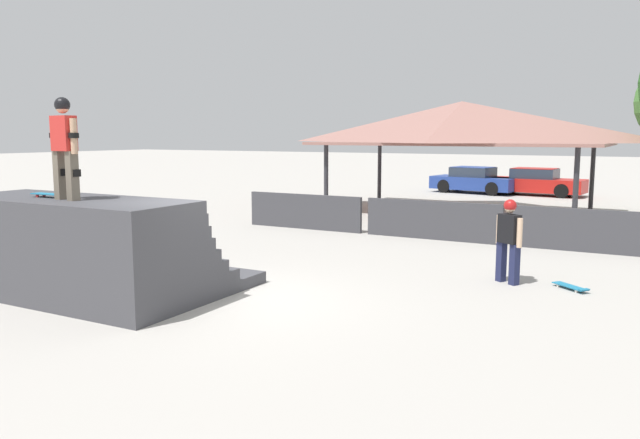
{
  "coord_description": "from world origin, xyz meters",
  "views": [
    {
      "loc": [
        6.46,
        -8.35,
        2.84
      ],
      "look_at": [
        -0.12,
        3.69,
        0.97
      ],
      "focal_mm": 35.0,
      "sensor_mm": 36.0,
      "label": 1
    }
  ],
  "objects_px": {
    "skateboard_on_deck": "(52,194)",
    "skateboard_on_ground": "(571,287)",
    "bystander_walking": "(509,234)",
    "parked_car_blue": "(474,181)",
    "parked_car_red": "(536,182)",
    "skater_on_deck": "(64,141)"
  },
  "relations": [
    {
      "from": "skateboard_on_deck",
      "to": "skateboard_on_ground",
      "type": "bearing_deg",
      "value": 30.12
    },
    {
      "from": "skateboard_on_deck",
      "to": "parked_car_blue",
      "type": "xyz_separation_m",
      "value": [
        1.28,
        23.05,
        -1.21
      ]
    },
    {
      "from": "skateboard_on_deck",
      "to": "bystander_walking",
      "type": "bearing_deg",
      "value": 34.13
    },
    {
      "from": "parked_car_blue",
      "to": "parked_car_red",
      "type": "height_order",
      "value": "same"
    },
    {
      "from": "skateboard_on_deck",
      "to": "parked_car_red",
      "type": "height_order",
      "value": "skateboard_on_deck"
    },
    {
      "from": "skater_on_deck",
      "to": "bystander_walking",
      "type": "bearing_deg",
      "value": 45.01
    },
    {
      "from": "skateboard_on_deck",
      "to": "skater_on_deck",
      "type": "bearing_deg",
      "value": -14.28
    },
    {
      "from": "skater_on_deck",
      "to": "skateboard_on_deck",
      "type": "bearing_deg",
      "value": 173.55
    },
    {
      "from": "skateboard_on_ground",
      "to": "parked_car_red",
      "type": "bearing_deg",
      "value": 141.54
    },
    {
      "from": "skater_on_deck",
      "to": "parked_car_blue",
      "type": "height_order",
      "value": "skater_on_deck"
    },
    {
      "from": "skateboard_on_deck",
      "to": "bystander_walking",
      "type": "relative_size",
      "value": 0.49
    },
    {
      "from": "bystander_walking",
      "to": "parked_car_blue",
      "type": "distance_m",
      "value": 19.03
    },
    {
      "from": "skateboard_on_deck",
      "to": "parked_car_red",
      "type": "distance_m",
      "value": 23.68
    },
    {
      "from": "bystander_walking",
      "to": "skateboard_on_ground",
      "type": "distance_m",
      "value": 1.46
    },
    {
      "from": "skateboard_on_deck",
      "to": "parked_car_blue",
      "type": "bearing_deg",
      "value": 85.44
    },
    {
      "from": "bystander_walking",
      "to": "parked_car_red",
      "type": "bearing_deg",
      "value": -49.15
    },
    {
      "from": "bystander_walking",
      "to": "parked_car_red",
      "type": "relative_size",
      "value": 0.37
    },
    {
      "from": "skateboard_on_deck",
      "to": "parked_car_blue",
      "type": "height_order",
      "value": "skateboard_on_deck"
    },
    {
      "from": "skater_on_deck",
      "to": "bystander_walking",
      "type": "height_order",
      "value": "skater_on_deck"
    },
    {
      "from": "skateboard_on_deck",
      "to": "skateboard_on_ground",
      "type": "relative_size",
      "value": 1.13
    },
    {
      "from": "bystander_walking",
      "to": "skateboard_on_ground",
      "type": "bearing_deg",
      "value": -145.9
    },
    {
      "from": "skateboard_on_deck",
      "to": "bystander_walking",
      "type": "height_order",
      "value": "skateboard_on_deck"
    }
  ]
}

